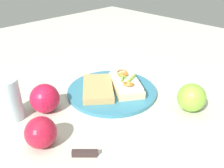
{
  "coord_description": "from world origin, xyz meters",
  "views": [
    {
      "loc": [
        0.5,
        0.5,
        0.41
      ],
      "look_at": [
        0.0,
        0.0,
        0.03
      ],
      "focal_mm": 40.24,
      "sensor_mm": 36.0,
      "label": 1
    }
  ],
  "objects": [
    {
      "name": "apple_0",
      "position": [
        0.29,
        0.06,
        0.04
      ],
      "size": [
        0.09,
        0.09,
        0.07
      ],
      "primitive_type": "sphere",
      "rotation": [
        0.0,
        0.0,
        3.45
      ],
      "color": "#AC162D",
      "rests_on": "ground_plane"
    },
    {
      "name": "apple_1",
      "position": [
        -0.09,
        0.23,
        0.04
      ],
      "size": [
        0.11,
        0.11,
        0.08
      ],
      "primitive_type": "sphere",
      "rotation": [
        0.0,
        0.0,
        5.83
      ],
      "color": "#7CB235",
      "rests_on": "ground_plane"
    },
    {
      "name": "plate",
      "position": [
        0.0,
        0.0,
        0.01
      ],
      "size": [
        0.29,
        0.29,
        0.01
      ],
      "primitive_type": "cylinder",
      "color": "teal",
      "rests_on": "ground_plane"
    },
    {
      "name": "ground_plane",
      "position": [
        0.0,
        0.0,
        0.0
      ],
      "size": [
        2.0,
        2.0,
        0.0
      ],
      "primitive_type": "plane",
      "color": "#B5B7A3",
      "rests_on": "ground"
    },
    {
      "name": "bread_slice_side",
      "position": [
        0.04,
        -0.02,
        0.02
      ],
      "size": [
        0.18,
        0.18,
        0.02
      ],
      "primitive_type": "cube",
      "rotation": [
        0.0,
        0.0,
        0.87
      ],
      "color": "tan",
      "rests_on": "plate"
    },
    {
      "name": "knife",
      "position": [
        0.23,
        0.17,
        0.01
      ],
      "size": [
        0.09,
        0.09,
        0.02
      ],
      "rotation": [
        0.0,
        0.0,
        2.36
      ],
      "color": "silver",
      "rests_on": "ground_plane"
    },
    {
      "name": "drinking_glass",
      "position": [
        0.29,
        -0.1,
        0.06
      ],
      "size": [
        0.07,
        0.07,
        0.12
      ],
      "primitive_type": "cylinder",
      "color": "silver",
      "rests_on": "ground_plane"
    },
    {
      "name": "apple_2",
      "position": [
        0.21,
        -0.06,
        0.04
      ],
      "size": [
        0.12,
        0.12,
        0.08
      ],
      "primitive_type": "sphere",
      "rotation": [
        0.0,
        0.0,
        0.85
      ],
      "color": "#B91435",
      "rests_on": "ground_plane"
    },
    {
      "name": "sandwich",
      "position": [
        -0.04,
        0.02,
        0.03
      ],
      "size": [
        0.15,
        0.18,
        0.04
      ],
      "rotation": [
        0.0,
        0.0,
        0.99
      ],
      "color": "beige",
      "rests_on": "plate"
    }
  ]
}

